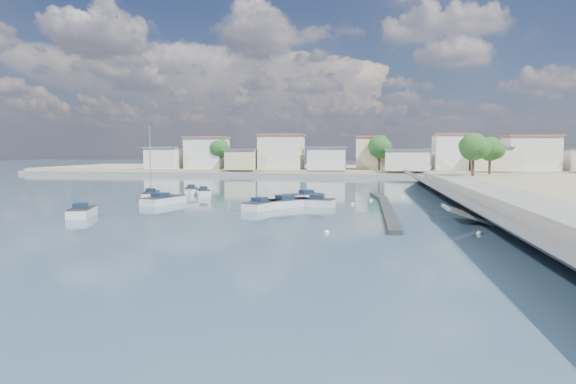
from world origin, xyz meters
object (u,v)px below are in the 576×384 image
object	(u,v)px
motorboat_d	(301,198)
motorboat_g	(191,191)
motorboat_h	(291,203)
motorboat_e	(165,200)
motorboat_a	(83,212)
motorboat_c	(310,203)
motorboat_b	(264,206)
sailboat	(151,195)
motorboat_f	(203,193)

from	to	relation	value
motorboat_d	motorboat_g	distance (m)	16.89
motorboat_h	motorboat_e	bearing A→B (deg)	178.21
motorboat_a	motorboat_c	world-z (taller)	same
motorboat_b	motorboat_c	distance (m)	5.59
motorboat_g	sailboat	xyz separation A→B (m)	(-2.93, -6.01, 0.04)
motorboat_g	sailboat	size ratio (longest dim) A/B	0.52
motorboat_b	motorboat_h	xyz separation A→B (m)	(2.41, 2.89, 0.00)
motorboat_e	sailboat	bearing A→B (deg)	127.58
motorboat_f	motorboat_b	bearing A→B (deg)	-49.93
motorboat_d	motorboat_e	xyz separation A→B (m)	(-14.60, -5.32, 0.00)
motorboat_a	motorboat_d	xyz separation A→B (m)	(17.69, 16.32, -0.00)
motorboat_c	motorboat_g	bearing A→B (deg)	147.36
motorboat_d	sailboat	world-z (taller)	sailboat
motorboat_a	motorboat_b	world-z (taller)	same
motorboat_c	motorboat_h	distance (m)	2.05
motorboat_a	motorboat_e	world-z (taller)	same
motorboat_d	motorboat_f	world-z (taller)	same
motorboat_e	motorboat_b	bearing A→B (deg)	-15.63
motorboat_d	motorboat_f	bearing A→B (deg)	162.55
motorboat_d	motorboat_e	bearing A→B (deg)	-159.98
motorboat_d	motorboat_h	size ratio (longest dim) A/B	0.90
motorboat_e	motorboat_f	distance (m)	9.63
motorboat_b	motorboat_c	xyz separation A→B (m)	(4.37, 3.48, 0.00)
motorboat_b	motorboat_e	xyz separation A→B (m)	(-11.94, 3.34, 0.00)
motorboat_g	motorboat_h	world-z (taller)	same
sailboat	motorboat_a	bearing A→B (deg)	-86.43
motorboat_f	motorboat_g	world-z (taller)	same
motorboat_f	sailboat	size ratio (longest dim) A/B	0.45
motorboat_c	motorboat_f	size ratio (longest dim) A/B	1.29
motorboat_b	sailboat	xyz separation A→B (m)	(-16.04, 8.67, 0.04)
motorboat_f	motorboat_h	xyz separation A→B (m)	(13.27, -10.02, 0.00)
motorboat_c	sailboat	bearing A→B (deg)	165.74
motorboat_d	motorboat_f	distance (m)	14.17
motorboat_b	motorboat_h	world-z (taller)	same
motorboat_c	motorboat_f	distance (m)	17.91
motorboat_a	motorboat_g	size ratio (longest dim) A/B	1.05
motorboat_c	motorboat_a	bearing A→B (deg)	-150.10
motorboat_e	motorboat_h	world-z (taller)	same
motorboat_f	motorboat_h	distance (m)	16.63
motorboat_b	motorboat_d	size ratio (longest dim) A/B	1.08
motorboat_a	motorboat_h	xyz separation A→B (m)	(17.43, 10.55, -0.00)
motorboat_b	motorboat_g	bearing A→B (deg)	131.77
motorboat_a	motorboat_c	xyz separation A→B (m)	(19.39, 11.15, 0.00)
motorboat_a	motorboat_g	xyz separation A→B (m)	(1.91, 22.35, 0.00)
motorboat_h	sailboat	distance (m)	19.33
motorboat_c	motorboat_g	xyz separation A→B (m)	(-17.48, 11.20, 0.00)
motorboat_a	motorboat_c	distance (m)	22.37
motorboat_d	motorboat_b	bearing A→B (deg)	-107.10
motorboat_a	sailboat	bearing A→B (deg)	93.57
motorboat_f	motorboat_g	size ratio (longest dim) A/B	0.87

